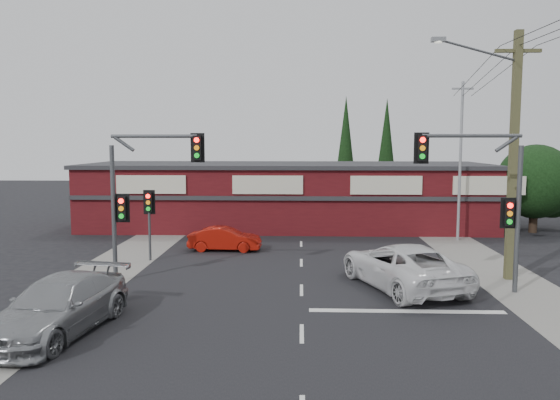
{
  "coord_description": "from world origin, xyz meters",
  "views": [
    {
      "loc": [
        -0.06,
        -19.3,
        5.61
      ],
      "look_at": [
        -0.89,
        3.0,
        3.25
      ],
      "focal_mm": 35.0,
      "sensor_mm": 36.0,
      "label": 1
    }
  ],
  "objects_px": {
    "white_suv": "(402,266)",
    "utility_pole": "(510,148)",
    "shop_building": "(286,195)",
    "red_sedan": "(225,239)",
    "silver_suv": "(58,306)"
  },
  "relations": [
    {
      "from": "white_suv",
      "to": "shop_building",
      "type": "distance_m",
      "value": 16.23
    },
    {
      "from": "silver_suv",
      "to": "shop_building",
      "type": "xyz_separation_m",
      "value": [
        6.18,
        20.92,
        1.32
      ]
    },
    {
      "from": "silver_suv",
      "to": "shop_building",
      "type": "distance_m",
      "value": 21.86
    },
    {
      "from": "white_suv",
      "to": "red_sedan",
      "type": "xyz_separation_m",
      "value": [
        -7.86,
        7.0,
        -0.25
      ]
    },
    {
      "from": "shop_building",
      "to": "utility_pole",
      "type": "xyz_separation_m",
      "value": [
        9.36,
        -14.0,
        3.26
      ]
    },
    {
      "from": "red_sedan",
      "to": "utility_pole",
      "type": "height_order",
      "value": "utility_pole"
    },
    {
      "from": "utility_pole",
      "to": "white_suv",
      "type": "bearing_deg",
      "value": -162.26
    },
    {
      "from": "silver_suv",
      "to": "shop_building",
      "type": "relative_size",
      "value": 0.2
    },
    {
      "from": "shop_building",
      "to": "red_sedan",
      "type": "bearing_deg",
      "value": -109.49
    },
    {
      "from": "white_suv",
      "to": "silver_suv",
      "type": "bearing_deg",
      "value": 6.94
    },
    {
      "from": "white_suv",
      "to": "utility_pole",
      "type": "relative_size",
      "value": 0.62
    },
    {
      "from": "white_suv",
      "to": "utility_pole",
      "type": "height_order",
      "value": "utility_pole"
    },
    {
      "from": "white_suv",
      "to": "silver_suv",
      "type": "relative_size",
      "value": 1.12
    },
    {
      "from": "utility_pole",
      "to": "shop_building",
      "type": "bearing_deg",
      "value": 123.76
    },
    {
      "from": "silver_suv",
      "to": "shop_building",
      "type": "height_order",
      "value": "shop_building"
    }
  ]
}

